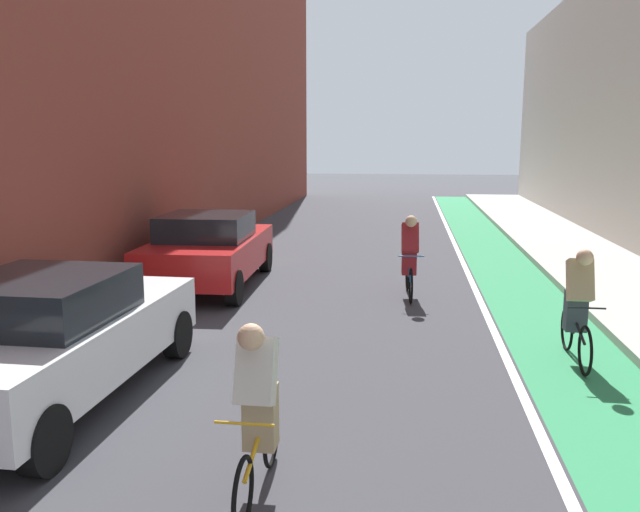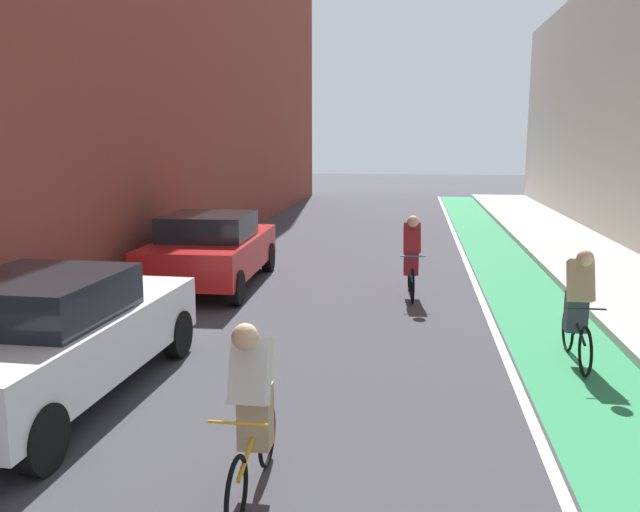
{
  "view_description": "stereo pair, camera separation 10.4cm",
  "coord_description": "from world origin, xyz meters",
  "px_view_note": "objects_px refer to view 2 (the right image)",
  "views": [
    {
      "loc": [
        0.96,
        3.44,
        3.03
      ],
      "look_at": [
        -0.25,
        12.76,
        1.36
      ],
      "focal_mm": 36.97,
      "sensor_mm": 36.0,
      "label": 1
    },
    {
      "loc": [
        1.07,
        3.45,
        3.03
      ],
      "look_at": [
        -0.25,
        12.76,
        1.36
      ],
      "focal_mm": 36.97,
      "sensor_mm": 36.0,
      "label": 2
    }
  ],
  "objects_px": {
    "parked_sedan_white": "(51,335)",
    "cyclist_trailing": "(578,305)",
    "parked_sedan_red": "(211,249)",
    "cyclist_mid": "(252,406)",
    "cyclist_far": "(412,256)"
  },
  "relations": [
    {
      "from": "parked_sedan_white",
      "to": "cyclist_trailing",
      "type": "xyz_separation_m",
      "value": [
        6.39,
        2.21,
        0.02
      ]
    },
    {
      "from": "cyclist_mid",
      "to": "cyclist_far",
      "type": "relative_size",
      "value": 0.96
    },
    {
      "from": "cyclist_mid",
      "to": "cyclist_trailing",
      "type": "height_order",
      "value": "cyclist_trailing"
    },
    {
      "from": "cyclist_trailing",
      "to": "parked_sedan_white",
      "type": "bearing_deg",
      "value": -160.88
    },
    {
      "from": "cyclist_mid",
      "to": "cyclist_trailing",
      "type": "relative_size",
      "value": 0.97
    },
    {
      "from": "parked_sedan_white",
      "to": "cyclist_far",
      "type": "relative_size",
      "value": 2.61
    },
    {
      "from": "parked_sedan_red",
      "to": "cyclist_trailing",
      "type": "bearing_deg",
      "value": -31.77
    },
    {
      "from": "cyclist_mid",
      "to": "cyclist_trailing",
      "type": "xyz_separation_m",
      "value": [
        3.56,
        3.94,
        0.01
      ]
    },
    {
      "from": "parked_sedan_red",
      "to": "cyclist_far",
      "type": "relative_size",
      "value": 2.55
    },
    {
      "from": "parked_sedan_red",
      "to": "cyclist_mid",
      "type": "xyz_separation_m",
      "value": [
        2.82,
        -7.89,
        0.02
      ]
    },
    {
      "from": "parked_sedan_white",
      "to": "cyclist_trailing",
      "type": "distance_m",
      "value": 6.76
    },
    {
      "from": "parked_sedan_white",
      "to": "cyclist_mid",
      "type": "distance_m",
      "value": 3.31
    },
    {
      "from": "parked_sedan_white",
      "to": "parked_sedan_red",
      "type": "bearing_deg",
      "value": 89.97
    },
    {
      "from": "parked_sedan_red",
      "to": "cyclist_far",
      "type": "bearing_deg",
      "value": -5.65
    },
    {
      "from": "parked_sedan_white",
      "to": "cyclist_mid",
      "type": "height_order",
      "value": "cyclist_mid"
    }
  ]
}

